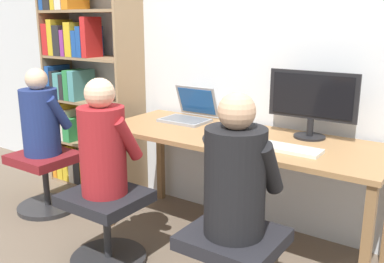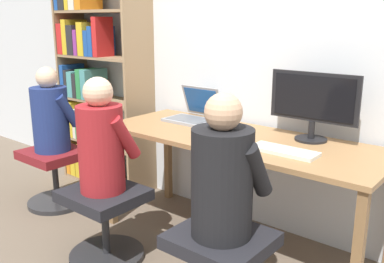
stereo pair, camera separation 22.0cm
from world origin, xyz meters
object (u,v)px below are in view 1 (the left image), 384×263
Objects in this scene: bookshelf at (79,82)px; person_near_shelf at (41,117)px; desktop_monitor at (312,102)px; laptop at (189,114)px; office_chair_right at (107,221)px; person_at_laptop at (103,144)px; office_chair_side at (45,176)px; person_at_monitor at (236,174)px; keyboard at (288,148)px.

person_near_shelf is (0.20, -0.57, -0.19)m from bookshelf.
laptop is at bearing -177.49° from desktop_monitor.
person_near_shelf is (-1.92, -0.59, -0.24)m from desktop_monitor.
person_near_shelf is (-0.98, 0.29, 0.48)m from office_chair_right.
person_at_laptop is 0.36× the size of bookshelf.
desktop_monitor is 2.02m from person_near_shelf.
desktop_monitor is at bearing 2.51° from laptop.
office_chair_side is 0.71× the size of person_near_shelf.
person_at_laptop is 1.46m from bookshelf.
person_at_monitor is at bearing 0.62° from office_chair_right.
office_chair_right is 0.68× the size of person_at_laptop.
desktop_monitor reaches higher than person_near_shelf.
bookshelf reaches higher than laptop.
laptop is at bearing 161.75° from keyboard.
bookshelf is at bearing 143.80° from office_chair_right.
bookshelf reaches higher than keyboard.
laptop is 1.15m from person_near_shelf.
person_at_monitor is 0.36× the size of bookshelf.
desktop_monitor reaches higher than laptop.
bookshelf reaches higher than person_at_monitor.
person_at_monitor reaches higher than office_chair_right.
person_near_shelf is at bearing 163.90° from person_at_laptop.
keyboard is at bearing -18.25° from laptop.
person_near_shelf is at bearing -163.04° from desktop_monitor.
bookshelf reaches higher than desktop_monitor.
person_near_shelf is (-1.91, -0.25, -0.02)m from keyboard.
laptop is 0.51× the size of person_near_shelf.
bookshelf is 0.63m from person_near_shelf.
laptop is at bearing 28.50° from office_chair_side.
person_at_monitor reaches higher than office_chair_side.
person_at_monitor is (-0.05, -0.53, -0.00)m from keyboard.
desktop_monitor is 1.17× the size of office_chair_side.
person_at_monitor is at bearing -22.34° from bookshelf.
keyboard is 0.53m from person_at_monitor.
person_at_monitor reaches higher than person_at_laptop.
person_near_shelf is at bearing 90.00° from office_chair_side.
person_at_laptop is (-0.04, -0.83, -0.04)m from laptop.
bookshelf is at bearing 171.33° from keyboard.
person_at_monitor is 1.89m from person_near_shelf.
person_at_laptop is at bearing -150.53° from keyboard.
office_chair_side is (-0.98, 0.28, -0.50)m from person_at_laptop.
office_chair_right is (-0.04, -0.83, -0.54)m from laptop.
office_chair_right is (-0.95, -0.87, -0.72)m from desktop_monitor.
office_chair_side is at bearing -162.89° from desktop_monitor.
office_chair_right is at bearing -150.28° from keyboard.
laptop reaches higher than keyboard.
laptop is 0.95m from keyboard.
bookshelf reaches higher than person_at_laptop.
person_at_laptop is at bearing -92.78° from laptop.
person_near_shelf is at bearing 171.55° from person_at_monitor.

